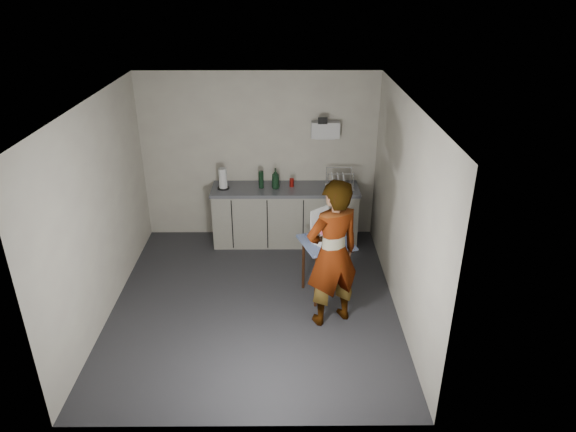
{
  "coord_description": "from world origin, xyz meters",
  "views": [
    {
      "loc": [
        0.4,
        -5.51,
        3.87
      ],
      "look_at": [
        0.43,
        0.45,
        1.03
      ],
      "focal_mm": 32.0,
      "sensor_mm": 36.0,
      "label": 1
    }
  ],
  "objects_px": {
    "side_table": "(326,248)",
    "paper_towel": "(223,179)",
    "dark_bottle": "(261,180)",
    "dish_rack": "(339,184)",
    "bakery_box": "(327,236)",
    "soap_bottle": "(276,179)",
    "kitchen_counter": "(285,216)",
    "standing_man": "(333,254)",
    "soda_can": "(292,183)"
  },
  "relations": [
    {
      "from": "side_table",
      "to": "bakery_box",
      "type": "distance_m",
      "value": 0.2
    },
    {
      "from": "side_table",
      "to": "dark_bottle",
      "type": "distance_m",
      "value": 1.77
    },
    {
      "from": "soda_can",
      "to": "dark_bottle",
      "type": "bearing_deg",
      "value": -174.15
    },
    {
      "from": "kitchen_counter",
      "to": "soda_can",
      "type": "relative_size",
      "value": 17.64
    },
    {
      "from": "soap_bottle",
      "to": "soda_can",
      "type": "bearing_deg",
      "value": 17.4
    },
    {
      "from": "kitchen_counter",
      "to": "dark_bottle",
      "type": "xyz_separation_m",
      "value": [
        -0.36,
        0.0,
        0.61
      ]
    },
    {
      "from": "standing_man",
      "to": "soap_bottle",
      "type": "distance_m",
      "value": 2.15
    },
    {
      "from": "side_table",
      "to": "dark_bottle",
      "type": "bearing_deg",
      "value": 101.87
    },
    {
      "from": "side_table",
      "to": "dish_rack",
      "type": "xyz_separation_m",
      "value": [
        0.29,
        1.46,
        0.3
      ]
    },
    {
      "from": "paper_towel",
      "to": "dark_bottle",
      "type": "bearing_deg",
      "value": 3.02
    },
    {
      "from": "side_table",
      "to": "bakery_box",
      "type": "height_order",
      "value": "bakery_box"
    },
    {
      "from": "side_table",
      "to": "soda_can",
      "type": "xyz_separation_m",
      "value": [
        -0.42,
        1.54,
        0.29
      ]
    },
    {
      "from": "standing_man",
      "to": "soda_can",
      "type": "bearing_deg",
      "value": -102.88
    },
    {
      "from": "bakery_box",
      "to": "soap_bottle",
      "type": "bearing_deg",
      "value": 73.42
    },
    {
      "from": "paper_towel",
      "to": "dish_rack",
      "type": "bearing_deg",
      "value": -0.16
    },
    {
      "from": "standing_man",
      "to": "soda_can",
      "type": "xyz_separation_m",
      "value": [
        -0.45,
        2.11,
        0.05
      ]
    },
    {
      "from": "dark_bottle",
      "to": "dish_rack",
      "type": "relative_size",
      "value": 0.63
    },
    {
      "from": "side_table",
      "to": "soap_bottle",
      "type": "height_order",
      "value": "soap_bottle"
    },
    {
      "from": "dark_bottle",
      "to": "paper_towel",
      "type": "distance_m",
      "value": 0.57
    },
    {
      "from": "side_table",
      "to": "paper_towel",
      "type": "distance_m",
      "value": 2.1
    },
    {
      "from": "dark_bottle",
      "to": "paper_towel",
      "type": "xyz_separation_m",
      "value": [
        -0.57,
        -0.03,
        0.02
      ]
    },
    {
      "from": "standing_man",
      "to": "dish_rack",
      "type": "relative_size",
      "value": 4.4
    },
    {
      "from": "side_table",
      "to": "paper_towel",
      "type": "relative_size",
      "value": 2.44
    },
    {
      "from": "side_table",
      "to": "paper_towel",
      "type": "height_order",
      "value": "paper_towel"
    },
    {
      "from": "dish_rack",
      "to": "kitchen_counter",
      "type": "bearing_deg",
      "value": 177.83
    },
    {
      "from": "side_table",
      "to": "paper_towel",
      "type": "bearing_deg",
      "value": 116.09
    },
    {
      "from": "side_table",
      "to": "bakery_box",
      "type": "bearing_deg",
      "value": -112.69
    },
    {
      "from": "kitchen_counter",
      "to": "dish_rack",
      "type": "height_order",
      "value": "dish_rack"
    },
    {
      "from": "soap_bottle",
      "to": "standing_man",
      "type": "bearing_deg",
      "value": -71.24
    },
    {
      "from": "dish_rack",
      "to": "side_table",
      "type": "bearing_deg",
      "value": -101.22
    },
    {
      "from": "standing_man",
      "to": "soap_bottle",
      "type": "relative_size",
      "value": 5.89
    },
    {
      "from": "kitchen_counter",
      "to": "side_table",
      "type": "xyz_separation_m",
      "value": [
        0.52,
        -1.49,
        0.25
      ]
    },
    {
      "from": "standing_man",
      "to": "dark_bottle",
      "type": "height_order",
      "value": "standing_man"
    },
    {
      "from": "kitchen_counter",
      "to": "soap_bottle",
      "type": "xyz_separation_m",
      "value": [
        -0.15,
        -0.02,
        0.64
      ]
    },
    {
      "from": "soap_bottle",
      "to": "dark_bottle",
      "type": "bearing_deg",
      "value": 172.41
    },
    {
      "from": "soda_can",
      "to": "dish_rack",
      "type": "relative_size",
      "value": 0.3
    },
    {
      "from": "standing_man",
      "to": "paper_towel",
      "type": "distance_m",
      "value": 2.51
    },
    {
      "from": "soda_can",
      "to": "bakery_box",
      "type": "relative_size",
      "value": 0.29
    },
    {
      "from": "soda_can",
      "to": "paper_towel",
      "type": "relative_size",
      "value": 0.4
    },
    {
      "from": "kitchen_counter",
      "to": "soda_can",
      "type": "distance_m",
      "value": 0.56
    },
    {
      "from": "side_table",
      "to": "dark_bottle",
      "type": "xyz_separation_m",
      "value": [
        -0.88,
        1.49,
        0.36
      ]
    },
    {
      "from": "kitchen_counter",
      "to": "bakery_box",
      "type": "distance_m",
      "value": 1.66
    },
    {
      "from": "kitchen_counter",
      "to": "soap_bottle",
      "type": "height_order",
      "value": "soap_bottle"
    },
    {
      "from": "side_table",
      "to": "standing_man",
      "type": "height_order",
      "value": "standing_man"
    },
    {
      "from": "soda_can",
      "to": "dish_rack",
      "type": "bearing_deg",
      "value": -6.62
    },
    {
      "from": "paper_towel",
      "to": "standing_man",
      "type": "bearing_deg",
      "value": -53.91
    },
    {
      "from": "kitchen_counter",
      "to": "standing_man",
      "type": "bearing_deg",
      "value": -75.16
    },
    {
      "from": "kitchen_counter",
      "to": "standing_man",
      "type": "height_order",
      "value": "standing_man"
    },
    {
      "from": "dark_bottle",
      "to": "dish_rack",
      "type": "height_order",
      "value": "dish_rack"
    },
    {
      "from": "paper_towel",
      "to": "side_table",
      "type": "bearing_deg",
      "value": -45.18
    }
  ]
}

